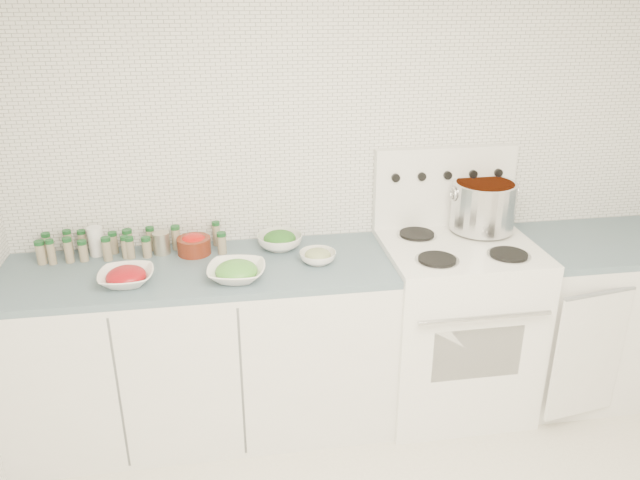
{
  "coord_description": "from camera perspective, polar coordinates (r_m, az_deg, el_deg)",
  "views": [
    {
      "loc": [
        -0.67,
        -1.55,
        2.17
      ],
      "look_at": [
        -0.24,
        1.14,
        1.02
      ],
      "focal_mm": 35.0,
      "sensor_mm": 36.0,
      "label": 1
    }
  ],
  "objects": [
    {
      "name": "bowl_broccoli",
      "position": [
        3.16,
        -3.7,
        -0.01
      ],
      "size": [
        0.25,
        0.25,
        0.09
      ],
      "color": "white",
      "rests_on": "counter_left"
    },
    {
      "name": "tin_can",
      "position": [
        3.19,
        -14.29,
        -0.27
      ],
      "size": [
        0.1,
        0.1,
        0.11
      ],
      "primitive_type": "cylinder",
      "rotation": [
        0.0,
        0.0,
        0.23
      ],
      "color": "#A9A28F",
      "rests_on": "counter_left"
    },
    {
      "name": "stove",
      "position": [
        3.4,
        12.06,
        -7.15
      ],
      "size": [
        0.76,
        0.7,
        1.36
      ],
      "color": "white",
      "rests_on": "ground"
    },
    {
      "name": "counter_right",
      "position": [
        3.78,
        23.79,
        -6.31
      ],
      "size": [
        0.89,
        0.69,
        0.9
      ],
      "color": "white",
      "rests_on": "ground"
    },
    {
      "name": "bowl_zucchini",
      "position": [
        3.0,
        -0.21,
        -1.49
      ],
      "size": [
        0.18,
        0.18,
        0.07
      ],
      "color": "white",
      "rests_on": "counter_left"
    },
    {
      "name": "counter_left",
      "position": [
        3.23,
        -10.55,
        -9.71
      ],
      "size": [
        1.85,
        0.62,
        0.9
      ],
      "color": "white",
      "rests_on": "ground"
    },
    {
      "name": "bowl_pepper",
      "position": [
        3.15,
        -11.45,
        -0.37
      ],
      "size": [
        0.17,
        0.17,
        0.1
      ],
      "color": "#602010",
      "rests_on": "counter_left"
    },
    {
      "name": "bowl_tomato",
      "position": [
        2.93,
        -17.29,
        -3.2
      ],
      "size": [
        0.25,
        0.25,
        0.08
      ],
      "color": "white",
      "rests_on": "counter_left"
    },
    {
      "name": "room_walls",
      "position": [
        1.79,
        13.56,
        2.27
      ],
      "size": [
        3.54,
        3.04,
        2.52
      ],
      "color": "white",
      "rests_on": "ground"
    },
    {
      "name": "bowl_snowpea",
      "position": [
        2.86,
        -7.64,
        -2.86
      ],
      "size": [
        0.3,
        0.3,
        0.09
      ],
      "color": "white",
      "rests_on": "counter_left"
    },
    {
      "name": "salt_canister",
      "position": [
        3.26,
        -19.8,
        -0.1
      ],
      "size": [
        0.1,
        0.1,
        0.15
      ],
      "primitive_type": "cylinder",
      "rotation": [
        0.0,
        0.0,
        -0.4
      ],
      "color": "white",
      "rests_on": "counter_left"
    },
    {
      "name": "stock_pot",
      "position": [
        3.36,
        14.7,
        3.2
      ],
      "size": [
        0.35,
        0.33,
        0.25
      ],
      "rotation": [
        0.0,
        0.0,
        -0.3
      ],
      "color": "silver",
      "rests_on": "stove"
    },
    {
      "name": "spice_cluster",
      "position": [
        3.22,
        -18.12,
        -0.39
      ],
      "size": [
        0.9,
        0.16,
        0.13
      ],
      "color": "gray",
      "rests_on": "counter_left"
    }
  ]
}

